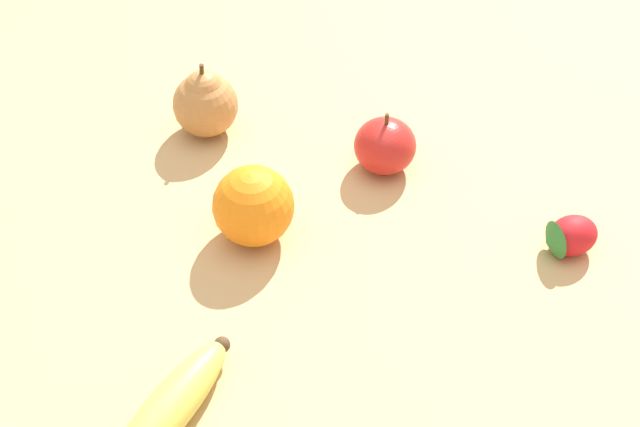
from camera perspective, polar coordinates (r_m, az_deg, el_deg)
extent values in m
plane|color=tan|center=(0.88, -2.49, -5.78)|extent=(3.00, 3.00, 0.00)
ellipsoid|color=#DBCC4C|center=(0.79, -9.62, -12.27)|extent=(0.17, 0.05, 0.04)
sphere|color=#47331E|center=(0.83, -6.29, -8.35)|extent=(0.02, 0.02, 0.02)
sphere|color=orange|center=(0.91, -4.29, 0.49)|extent=(0.08, 0.08, 0.08)
sphere|color=#B2753D|center=(1.05, -7.34, 6.92)|extent=(0.08, 0.08, 0.08)
sphere|color=#B2753D|center=(1.04, -7.44, 7.83)|extent=(0.05, 0.05, 0.05)
cylinder|color=#4C3319|center=(1.02, -7.59, 9.07)|extent=(0.01, 0.01, 0.02)
ellipsoid|color=red|center=(0.94, 15.86, -1.36)|extent=(0.07, 0.06, 0.04)
cone|color=#337A33|center=(0.93, 14.55, -1.73)|extent=(0.03, 0.04, 0.04)
ellipsoid|color=red|center=(1.00, 4.18, 4.35)|extent=(0.07, 0.07, 0.06)
cylinder|color=#4C3319|center=(0.97, 4.30, 6.03)|extent=(0.00, 0.00, 0.01)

